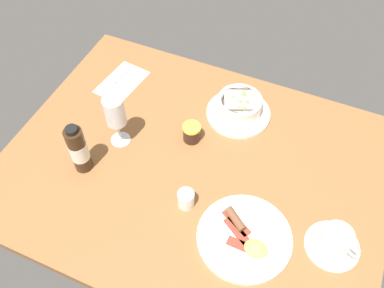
{
  "coord_description": "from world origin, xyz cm",
  "views": [
    {
      "loc": [
        -26.89,
        63.43,
        100.84
      ],
      "look_at": [
        2.36,
        -3.59,
        5.14
      ],
      "focal_mm": 39.26,
      "sensor_mm": 36.0,
      "label": 1
    }
  ],
  "objects": [
    {
      "name": "cutlery_setting",
      "position": [
        36.56,
        -21.47,
        0.27
      ],
      "size": [
        13.53,
        19.12,
        0.9
      ],
      "color": "white",
      "rests_on": "ground_plane"
    },
    {
      "name": "wine_glass",
      "position": [
        24.5,
        -0.42,
        12.14
      ],
      "size": [
        5.99,
        5.99,
        17.62
      ],
      "color": "white",
      "rests_on": "ground_plane"
    },
    {
      "name": "sauce_bottle_brown",
      "position": [
        29.38,
        12.78,
        8.1
      ],
      "size": [
        5.17,
        5.17,
        17.33
      ],
      "color": "#382314",
      "rests_on": "ground_plane"
    },
    {
      "name": "jam_jar",
      "position": [
        4.83,
        -9.02,
        2.95
      ],
      "size": [
        5.5,
        5.5,
        5.83
      ],
      "color": "#391E16",
      "rests_on": "ground_plane"
    },
    {
      "name": "creamer_jug",
      "position": [
        -2.86,
        12.27,
        2.76
      ],
      "size": [
        4.95,
        5.15,
        5.86
      ],
      "color": "white",
      "rests_on": "ground_plane"
    },
    {
      "name": "porridge_bowl",
      "position": [
        -4.86,
        -23.94,
        3.48
      ],
      "size": [
        20.25,
        20.25,
        7.9
      ],
      "color": "white",
      "rests_on": "ground_plane"
    },
    {
      "name": "coffee_cup",
      "position": [
        -41.98,
        8.7,
        3.15
      ],
      "size": [
        13.98,
        13.98,
        7.08
      ],
      "color": "white",
      "rests_on": "ground_plane"
    },
    {
      "name": "ground_plane",
      "position": [
        0.0,
        0.0,
        -1.5
      ],
      "size": [
        110.0,
        84.0,
        3.0
      ],
      "primitive_type": "cube",
      "color": "brown"
    },
    {
      "name": "breakfast_plate",
      "position": [
        -20.79,
        15.73,
        0.92
      ],
      "size": [
        24.56,
        24.56,
        3.7
      ],
      "color": "white",
      "rests_on": "ground_plane"
    }
  ]
}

